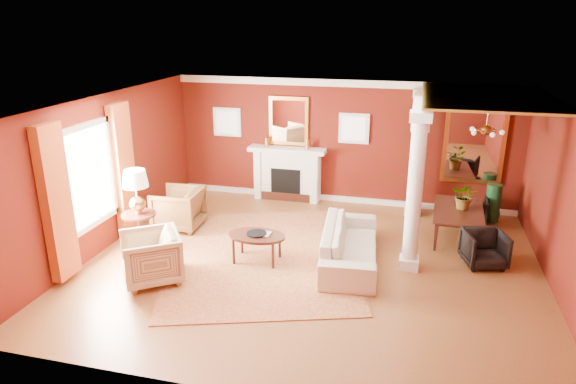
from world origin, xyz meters
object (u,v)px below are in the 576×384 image
(side_table, at_px, (137,196))
(dining_table, at_px, (460,216))
(armchair_stripe, at_px, (151,255))
(armchair_leopard, at_px, (178,207))
(sofa, at_px, (350,238))
(coffee_table, at_px, (257,237))

(side_table, distance_m, dining_table, 6.30)
(dining_table, bearing_deg, armchair_stripe, 124.37)
(armchair_leopard, bearing_deg, dining_table, 97.13)
(sofa, bearing_deg, dining_table, -55.56)
(coffee_table, bearing_deg, armchair_stripe, -143.11)
(dining_table, bearing_deg, side_table, 112.29)
(armchair_leopard, xyz_separation_m, coffee_table, (2.06, -1.10, 0.01))
(sofa, xyz_separation_m, armchair_stripe, (-3.14, -1.50, -0.00))
(sofa, height_order, armchair_stripe, sofa)
(dining_table, bearing_deg, coffee_table, 121.90)
(sofa, bearing_deg, coffee_table, 97.63)
(sofa, relative_size, armchair_leopard, 2.55)
(sofa, xyz_separation_m, armchair_leopard, (-3.71, 0.72, 0.00))
(sofa, distance_m, side_table, 4.01)
(armchair_stripe, bearing_deg, sofa, 80.37)
(coffee_table, bearing_deg, dining_table, 28.97)
(armchair_stripe, distance_m, coffee_table, 1.87)
(armchair_leopard, relative_size, coffee_table, 0.91)
(armchair_leopard, bearing_deg, coffee_table, 60.08)
(coffee_table, xyz_separation_m, side_table, (-2.30, -0.07, 0.60))
(coffee_table, xyz_separation_m, dining_table, (3.62, 2.00, -0.01))
(side_table, bearing_deg, sofa, 6.46)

